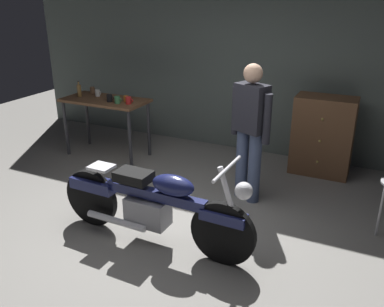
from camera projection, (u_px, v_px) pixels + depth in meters
name	position (u px, v px, depth m)	size (l,w,h in m)	color
ground_plane	(165.00, 231.00, 4.42)	(12.00, 12.00, 0.00)	gray
back_wall	(252.00, 52.00, 6.19)	(8.00, 0.12, 3.10)	#56605B
workbench	(105.00, 106.00, 6.20)	(1.30, 0.64, 0.90)	brown
motorcycle	(153.00, 203.00, 4.06)	(2.19, 0.60, 1.00)	black
person_standing	(250.00, 128.00, 4.78)	(0.53, 0.35, 1.67)	#465374
wooden_dresser	(323.00, 136.00, 5.65)	(0.80, 0.47, 1.10)	brown
mug_white_ceramic	(98.00, 93.00, 6.30)	(0.11, 0.07, 0.10)	white
mug_brown_stoneware	(93.00, 90.00, 6.48)	(0.11, 0.07, 0.10)	brown
mug_green_speckled	(117.00, 100.00, 5.89)	(0.12, 0.08, 0.11)	#3D7F4C
mug_orange_travel	(126.00, 99.00, 5.99)	(0.10, 0.07, 0.09)	orange
mug_black_matte	(110.00, 98.00, 5.99)	(0.12, 0.08, 0.11)	black
mug_red_diner	(129.00, 100.00, 5.87)	(0.12, 0.08, 0.10)	red
bottle	(79.00, 90.00, 6.26)	(0.06, 0.06, 0.24)	olive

